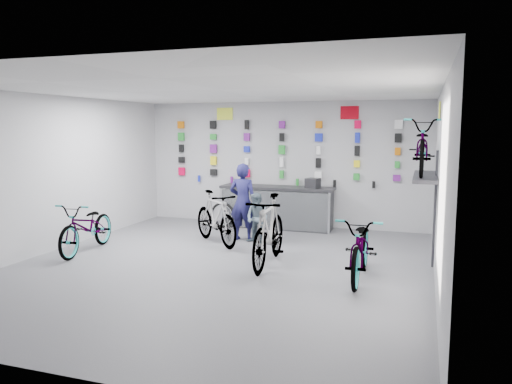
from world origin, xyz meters
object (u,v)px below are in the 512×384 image
(counter, at_px, (277,208))
(customer, at_px, (257,218))
(bike_left, at_px, (87,227))
(bike_right, at_px, (362,247))
(bike_center, at_px, (269,231))
(clerk, at_px, (243,202))
(bike_service, at_px, (216,218))

(counter, height_order, customer, customer)
(bike_left, height_order, customer, customer)
(bike_right, height_order, customer, customer)
(bike_right, bearing_deg, bike_center, 169.69)
(clerk, distance_m, customer, 0.53)
(bike_left, height_order, bike_right, bike_right)
(bike_service, xyz_separation_m, customer, (0.79, 0.31, -0.02))
(bike_left, distance_m, customer, 3.34)
(counter, xyz_separation_m, bike_service, (-0.73, -1.98, 0.06))
(bike_right, bearing_deg, customer, 141.34)
(bike_center, bearing_deg, counter, 100.87)
(bike_left, distance_m, bike_center, 3.60)
(counter, xyz_separation_m, customer, (0.06, -1.66, 0.04))
(bike_left, bearing_deg, clerk, 30.25)
(bike_right, relative_size, bike_service, 1.09)
(clerk, bearing_deg, bike_left, 39.28)
(bike_right, xyz_separation_m, clerk, (-2.72, 2.00, 0.30))
(bike_left, distance_m, bike_right, 5.20)
(bike_service, bearing_deg, counter, 20.76)
(bike_left, bearing_deg, counter, 42.71)
(customer, bearing_deg, bike_service, -142.80)
(bike_left, bearing_deg, customer, 23.41)
(bike_right, relative_size, customer, 1.88)
(counter, relative_size, bike_right, 1.37)
(bike_center, height_order, bike_right, bike_center)
(counter, height_order, bike_right, bike_right)
(bike_right, bearing_deg, bike_left, 178.16)
(bike_left, bearing_deg, bike_center, -4.71)
(counter, bearing_deg, bike_right, -55.30)
(customer, bearing_deg, counter, 107.56)
(bike_center, bearing_deg, bike_right, -12.24)
(bike_center, height_order, clerk, clerk)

